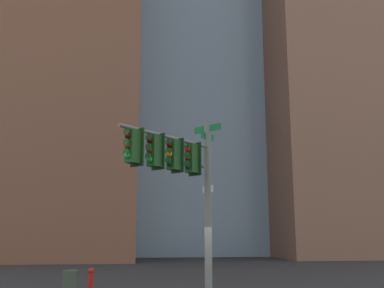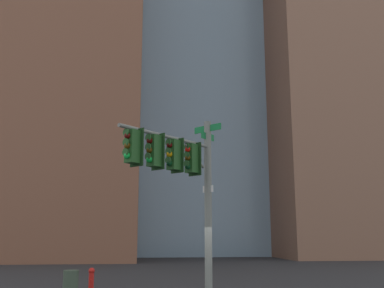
# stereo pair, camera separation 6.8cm
# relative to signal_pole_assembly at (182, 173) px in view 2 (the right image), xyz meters

# --- Properties ---
(signal_pole_assembly) EXTENTS (3.44, 3.55, 6.32)m
(signal_pole_assembly) POSITION_rel_signal_pole_assembly_xyz_m (0.00, 0.00, 0.00)
(signal_pole_assembly) COLOR slate
(signal_pole_assembly) RESTS_ON ground_plane
(fire_hydrant) EXTENTS (0.34, 0.26, 0.87)m
(fire_hydrant) POSITION_rel_signal_pole_assembly_xyz_m (-5.23, -3.33, -3.80)
(fire_hydrant) COLOR red
(fire_hydrant) RESTS_ON ground_plane
(litter_bin) EXTENTS (0.56, 0.56, 0.95)m
(litter_bin) POSITION_rel_signal_pole_assembly_xyz_m (-2.84, -3.84, -3.80)
(litter_bin) COLOR #384738
(litter_bin) RESTS_ON ground_plane
(building_brick_nearside) EXTENTS (24.71, 16.03, 50.37)m
(building_brick_nearside) POSITION_rel_signal_pole_assembly_xyz_m (-36.42, 20.51, 20.91)
(building_brick_nearside) COLOR #845B47
(building_brick_nearside) RESTS_ON ground_plane
(building_brick_midblock) EXTENTS (20.71, 17.70, 49.10)m
(building_brick_midblock) POSITION_rel_signal_pole_assembly_xyz_m (-32.42, -10.32, 20.27)
(building_brick_midblock) COLOR brown
(building_brick_midblock) RESTS_ON ground_plane
(building_glass_tower) EXTENTS (25.48, 32.12, 70.50)m
(building_glass_tower) POSITION_rel_signal_pole_assembly_xyz_m (-44.73, 2.68, 30.97)
(building_glass_tower) COLOR #7A99B2
(building_glass_tower) RESTS_ON ground_plane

